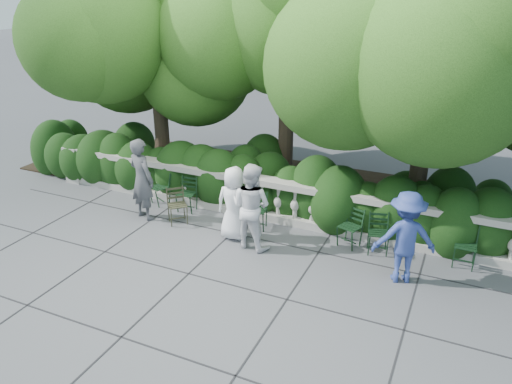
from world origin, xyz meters
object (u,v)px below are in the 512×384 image
at_px(chair_b, 255,231).
at_px(person_older_blue, 405,237).
at_px(person_woman_grey, 142,179).
at_px(person_casual_man, 251,206).
at_px(chair_a, 185,213).
at_px(person_businessman, 234,203).
at_px(chair_c, 156,205).
at_px(chair_weathered, 180,225).
at_px(chair_d, 345,248).
at_px(chair_e, 377,256).
at_px(chair_f, 462,269).

bearing_deg(chair_b, person_older_blue, -22.27).
distance_m(person_woman_grey, person_casual_man, 2.83).
height_order(chair_a, person_businessman, person_businessman).
bearing_deg(chair_a, chair_c, 167.46).
relative_size(chair_a, chair_b, 1.00).
distance_m(chair_weathered, person_businessman, 1.61).
height_order(chair_a, chair_d, same).
height_order(chair_a, person_casual_man, person_casual_man).
xyz_separation_m(chair_weathered, person_woman_grey, (-0.96, 0.03, 0.96)).
bearing_deg(chair_d, chair_c, -163.18).
xyz_separation_m(chair_e, chair_f, (1.59, 0.17, 0.00)).
xyz_separation_m(chair_e, person_casual_man, (-2.50, -0.65, 0.91)).
height_order(chair_a, chair_b, same).
bearing_deg(person_older_blue, chair_e, -71.36).
bearing_deg(chair_e, person_casual_man, 179.25).
distance_m(chair_c, person_casual_man, 3.26).
distance_m(chair_b, chair_weathered, 1.75).
bearing_deg(chair_d, chair_a, -162.27).
height_order(chair_a, chair_weathered, same).
bearing_deg(chair_f, chair_b, -177.87).
xyz_separation_m(chair_d, person_casual_man, (-1.82, -0.69, 0.91)).
relative_size(chair_a, chair_d, 1.00).
height_order(person_casual_man, person_older_blue, person_casual_man).
distance_m(chair_c, person_businessman, 2.74).
relative_size(chair_a, chair_weathered, 1.00).
xyz_separation_m(chair_c, person_businessman, (2.53, -0.67, 0.81)).
relative_size(chair_a, person_older_blue, 0.48).
bearing_deg(person_older_blue, chair_b, -32.44).
bearing_deg(person_businessman, chair_d, -172.85).
xyz_separation_m(chair_f, person_businessman, (-4.57, -0.64, 0.81)).
bearing_deg(chair_d, chair_b, -159.32).
xyz_separation_m(person_businessman, person_woman_grey, (-2.35, 0.01, 0.15)).
xyz_separation_m(chair_b, person_businessman, (-0.29, -0.45, 0.81)).
distance_m(chair_weathered, person_woman_grey, 1.36).
relative_size(person_woman_grey, person_casual_man, 1.06).
distance_m(chair_b, chair_f, 4.29).
bearing_deg(chair_d, chair_weathered, -153.04).
distance_m(chair_d, person_older_blue, 1.68).
bearing_deg(chair_e, person_older_blue, -65.45).
relative_size(chair_a, chair_e, 1.00).
distance_m(chair_e, person_older_blue, 1.24).
xyz_separation_m(chair_f, person_casual_man, (-4.10, -0.82, 0.91)).
bearing_deg(chair_a, chair_b, -10.78).
height_order(chair_f, person_casual_man, person_casual_man).
relative_size(chair_c, person_casual_man, 0.46).
relative_size(chair_d, chair_weathered, 1.00).
height_order(chair_d, person_businessman, person_businessman).
bearing_deg(chair_a, chair_e, -8.01).
bearing_deg(chair_e, person_businessman, 173.72).
distance_m(chair_a, chair_c, 0.91).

